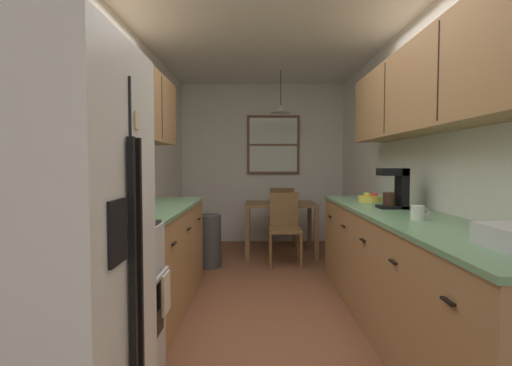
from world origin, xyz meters
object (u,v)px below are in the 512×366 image
object	(u,v)px
storage_canister	(122,204)
mug_by_coffeemaker	(416,212)
dining_table	(278,211)
dining_chair_near	(283,225)
refrigerator	(34,270)
table_serving_bowl	(282,201)
stove_range	(94,307)
trash_bin	(206,241)
fruit_bowl	(367,198)
coffee_maker	(394,187)
microwave_over_range	(69,101)
dining_chair_far	(280,213)

from	to	relation	value
storage_canister	mug_by_coffeemaker	size ratio (longest dim) A/B	1.51
dining_table	dining_chair_near	world-z (taller)	dining_chair_near
refrigerator	table_serving_bowl	size ratio (longest dim) A/B	9.40
dining_chair_near	storage_canister	xyz separation A→B (m)	(-1.25, -2.22, 0.49)
stove_range	trash_bin	distance (m)	2.64
stove_range	trash_bin	bearing A→B (deg)	83.59
fruit_bowl	coffee_maker	bearing A→B (deg)	-83.29
dining_table	fruit_bowl	distance (m)	1.89
stove_range	mug_by_coffeemaker	distance (m)	2.07
storage_canister	fruit_bowl	distance (m)	2.27
refrigerator	fruit_bowl	size ratio (longest dim) A/B	7.96
dining_chair_near	microwave_over_range	bearing A→B (deg)	-116.64
stove_range	dining_chair_far	world-z (taller)	stove_range
microwave_over_range	stove_range	bearing A→B (deg)	-0.03
dining_chair_far	storage_canister	bearing A→B (deg)	-111.03
refrigerator	fruit_bowl	world-z (taller)	refrigerator
refrigerator	dining_chair_far	distance (m)	4.74
dining_table	mug_by_coffeemaker	distance (m)	2.98
refrigerator	storage_canister	xyz separation A→B (m)	(-0.06, 1.17, 0.13)
dining_chair_far	fruit_bowl	xyz separation A→B (m)	(0.68, -2.29, 0.44)
dining_chair_near	fruit_bowl	size ratio (longest dim) A/B	4.14
microwave_over_range	table_serving_bowl	bearing A→B (deg)	67.06
stove_range	coffee_maker	world-z (taller)	coffee_maker
refrigerator	trash_bin	distance (m)	3.35
trash_bin	stove_range	bearing A→B (deg)	-96.41
refrigerator	microwave_over_range	distance (m)	1.02
stove_range	coffee_maker	size ratio (longest dim) A/B	3.32
mug_by_coffeemaker	dining_chair_far	bearing A→B (deg)	100.88
storage_canister	mug_by_coffeemaker	distance (m)	1.97
mug_by_coffeemaker	table_serving_bowl	xyz separation A→B (m)	(-0.68, 2.86, -0.19)
trash_bin	storage_canister	xyz separation A→B (m)	(-0.30, -2.13, 0.67)
table_serving_bowl	dining_table	bearing A→B (deg)	169.49
dining_chair_far	trash_bin	bearing A→B (deg)	-128.42
storage_canister	mug_by_coffeemaker	xyz separation A→B (m)	(1.97, -0.06, -0.05)
dining_chair_near	table_serving_bowl	bearing A→B (deg)	86.79
trash_bin	mug_by_coffeemaker	world-z (taller)	mug_by_coffeemaker
microwave_over_range	storage_canister	world-z (taller)	microwave_over_range
dining_table	trash_bin	bearing A→B (deg)	-144.02
refrigerator	mug_by_coffeemaker	bearing A→B (deg)	30.20
dining_chair_far	stove_range	bearing A→B (deg)	-108.48
dining_chair_near	dining_chair_far	size ratio (longest dim) A/B	1.00
trash_bin	mug_by_coffeemaker	xyz separation A→B (m)	(1.67, -2.19, 0.63)
stove_range	dining_chair_far	size ratio (longest dim) A/B	1.22
fruit_bowl	stove_range	bearing A→B (deg)	-141.11
coffee_maker	table_serving_bowl	xyz separation A→B (m)	(-0.76, 2.22, -0.32)
refrigerator	coffee_maker	xyz separation A→B (m)	(1.99, 1.75, 0.21)
dining_chair_near	storage_canister	size ratio (longest dim) A/B	4.80
mug_by_coffeemaker	dining_chair_near	bearing A→B (deg)	107.44
microwave_over_range	storage_canister	bearing A→B (deg)	77.64
coffee_maker	mug_by_coffeemaker	xyz separation A→B (m)	(-0.08, -0.64, -0.13)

